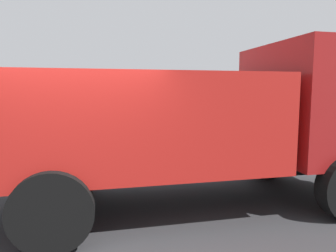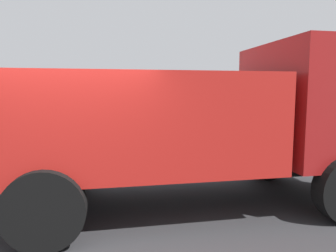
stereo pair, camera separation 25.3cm
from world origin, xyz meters
TOP-DOWN VIEW (x-y plane):
  - ground_plane at (0.00, 0.00)m, footprint 80.00×80.00m
  - sidewalk_curb at (0.00, 6.50)m, footprint 36.00×5.00m
  - fire_hydrant at (-0.65, 5.52)m, footprint 0.24×0.53m
  - loose_tire at (-0.57, 5.04)m, footprint 1.25×0.93m
  - dump_truck_red at (2.23, 0.85)m, footprint 7.08×2.98m

SIDE VIEW (x-z plane):
  - ground_plane at x=0.00m, z-range 0.00..0.00m
  - sidewalk_curb at x=0.00m, z-range 0.00..0.15m
  - fire_hydrant at x=-0.65m, z-range 0.17..0.91m
  - loose_tire at x=-0.57m, z-range 0.15..1.30m
  - dump_truck_red at x=2.23m, z-range 0.11..3.11m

